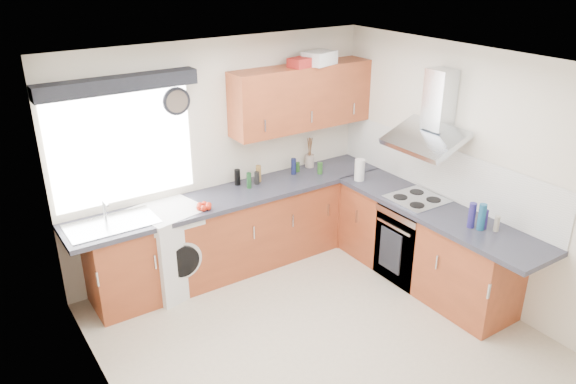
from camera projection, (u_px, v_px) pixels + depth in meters
ground_plane at (316, 336)px, 5.22m from camera, size 3.60×3.60×0.00m
ceiling at (323, 67)px, 4.22m from camera, size 3.60×3.60×0.02m
wall_back at (221, 155)px, 6.10m from camera, size 3.60×0.02×2.50m
wall_front at (499, 326)px, 3.35m from camera, size 3.60×0.02×2.50m
wall_left at (106, 280)px, 3.81m from camera, size 0.02×3.60×2.50m
wall_right at (463, 172)px, 5.64m from camera, size 0.02×3.60×2.50m
window at (123, 147)px, 5.43m from camera, size 1.40×0.02×1.10m
window_blind at (118, 84)px, 5.11m from camera, size 1.50×0.18×0.14m
splashback at (439, 170)px, 5.89m from camera, size 0.01×3.00×0.54m
base_cab_back at (228, 235)px, 6.15m from camera, size 3.00×0.58×0.86m
base_cab_corner at (343, 202)px, 6.96m from camera, size 0.60×0.60×0.86m
base_cab_right at (424, 246)px, 5.93m from camera, size 0.58×2.10×0.86m
worktop_back at (235, 195)px, 6.01m from camera, size 3.60×0.62×0.05m
worktop_right at (438, 212)px, 5.63m from camera, size 0.62×2.42×0.05m
sink at (111, 221)px, 5.31m from camera, size 0.84×0.46×0.10m
oven at (413, 241)px, 6.04m from camera, size 0.56×0.58×0.85m
hob_plate at (417, 199)px, 5.85m from camera, size 0.52×0.52×0.01m
extractor_hood at (432, 118)px, 5.56m from camera, size 0.52×0.78×0.66m
upper_cabinets at (302, 97)px, 6.23m from camera, size 1.70×0.35×0.70m
washing_machine at (171, 249)px, 5.81m from camera, size 0.74×0.73×0.91m
wall_clock at (177, 102)px, 5.56m from camera, size 0.28×0.04×0.28m
casserole at (319, 58)px, 6.10m from camera, size 0.41×0.34×0.14m
storage_box at (300, 63)px, 5.96m from camera, size 0.25×0.23×0.10m
utensil_pot at (310, 161)px, 6.70m from camera, size 0.12×0.12×0.15m
kitchen_roll at (360, 170)px, 6.30m from camera, size 0.13×0.13×0.25m
tomato_cluster at (204, 206)px, 5.63m from camera, size 0.14×0.14×0.06m
jar_0 at (294, 166)px, 6.48m from camera, size 0.06×0.06×0.19m
jar_1 at (320, 168)px, 6.49m from camera, size 0.06×0.06×0.14m
jar_2 at (257, 178)px, 6.21m from camera, size 0.06×0.06×0.14m
jar_3 at (249, 180)px, 6.10m from camera, size 0.05×0.05×0.18m
jar_4 at (237, 177)px, 6.18m from camera, size 0.06×0.06×0.18m
jar_5 at (297, 167)px, 6.57m from camera, size 0.06×0.06×0.11m
jar_6 at (259, 174)px, 6.27m from camera, size 0.06×0.06×0.19m
bottle_0 at (482, 217)px, 5.18m from camera, size 0.07×0.07×0.26m
bottle_1 at (485, 219)px, 5.21m from camera, size 0.05×0.05×0.19m
bottle_2 at (497, 224)px, 5.17m from camera, size 0.05×0.05×0.15m
bottle_3 at (472, 215)px, 5.23m from camera, size 0.07×0.07×0.25m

